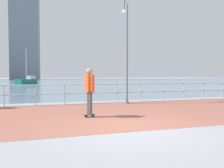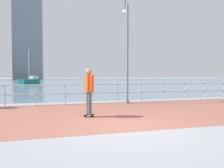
% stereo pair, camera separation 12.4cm
% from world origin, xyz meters
% --- Properties ---
extents(ground, '(220.00, 220.00, 0.00)m').
position_xyz_m(ground, '(0.00, 40.00, 0.00)').
color(ground, gray).
extents(brick_paving, '(28.00, 6.06, 0.01)m').
position_xyz_m(brick_paving, '(0.00, 2.48, 0.00)').
color(brick_paving, '#935647').
rests_on(brick_paving, ground).
extents(harbor_water, '(180.00, 88.00, 0.00)m').
position_xyz_m(harbor_water, '(0.00, 50.51, 0.00)').
color(harbor_water, slate).
rests_on(harbor_water, ground).
extents(waterfront_railing, '(25.25, 0.06, 1.03)m').
position_xyz_m(waterfront_railing, '(0.00, 5.51, 0.71)').
color(waterfront_railing, '#B2BCC1').
rests_on(waterfront_railing, ground).
extents(lamppost, '(0.36, 0.82, 5.76)m').
position_xyz_m(lamppost, '(1.76, 5.06, 3.19)').
color(lamppost, slate).
rests_on(lamppost, ground).
extents(skateboarder, '(0.41, 0.56, 1.72)m').
position_xyz_m(skateboarder, '(-0.79, 1.78, 1.03)').
color(skateboarder, black).
rests_on(skateboarder, ground).
extents(sailboat_red, '(3.29, 4.22, 5.85)m').
position_xyz_m(sailboat_red, '(-5.65, 33.08, 0.56)').
color(sailboat_red, '#197266').
rests_on(sailboat_red, ground).
extents(tower_brick, '(10.84, 17.72, 49.21)m').
position_xyz_m(tower_brick, '(-11.45, 95.00, 23.77)').
color(tower_brick, slate).
rests_on(tower_brick, ground).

